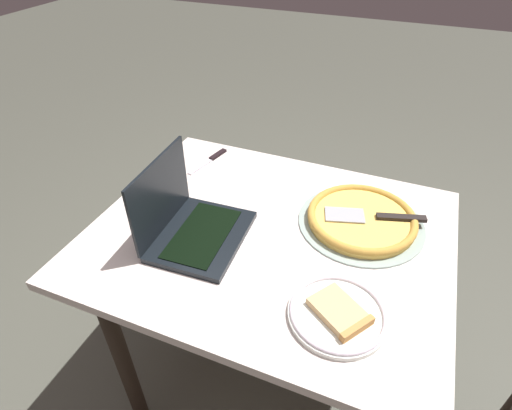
# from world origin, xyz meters

# --- Properties ---
(ground_plane) EXTENTS (12.00, 12.00, 0.00)m
(ground_plane) POSITION_xyz_m (0.00, 0.00, 0.00)
(ground_plane) COLOR #4B4C41
(dining_table) EXTENTS (1.07, 0.87, 0.75)m
(dining_table) POSITION_xyz_m (0.00, 0.00, 0.65)
(dining_table) COLOR silver
(dining_table) RESTS_ON ground_plane
(laptop) EXTENTS (0.26, 0.32, 0.25)m
(laptop) POSITION_xyz_m (-0.22, -0.10, 0.80)
(laptop) COLOR black
(laptop) RESTS_ON dining_table
(pizza_plate) EXTENTS (0.24, 0.24, 0.04)m
(pizza_plate) POSITION_xyz_m (0.26, -0.23, 0.76)
(pizza_plate) COLOR white
(pizza_plate) RESTS_ON dining_table
(pizza_tray) EXTENTS (0.39, 0.39, 0.04)m
(pizza_tray) POSITION_xyz_m (0.25, 0.15, 0.77)
(pizza_tray) COLOR #95AAA2
(pizza_tray) RESTS_ON dining_table
(table_knife) EXTENTS (0.07, 0.21, 0.01)m
(table_knife) POSITION_xyz_m (-0.36, 0.31, 0.75)
(table_knife) COLOR silver
(table_knife) RESTS_ON dining_table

